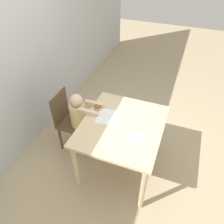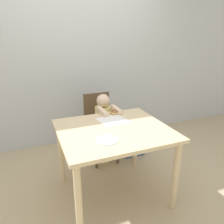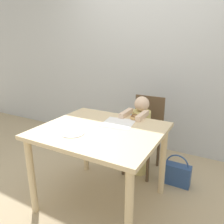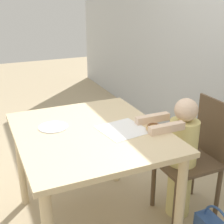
% 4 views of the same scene
% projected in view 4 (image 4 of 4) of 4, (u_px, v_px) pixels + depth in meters
% --- Properties ---
extents(dining_table, '(1.06, 0.93, 0.76)m').
position_uv_depth(dining_table, '(90.00, 145.00, 2.06)').
color(dining_table, beige).
rests_on(dining_table, ground_plane).
extents(chair, '(0.36, 0.45, 0.88)m').
position_uv_depth(chair, '(195.00, 158.00, 2.32)').
color(chair, brown).
rests_on(chair, ground_plane).
extents(child_figure, '(0.23, 0.44, 0.93)m').
position_uv_depth(child_figure, '(181.00, 157.00, 2.26)').
color(child_figure, '#E0D17F').
rests_on(child_figure, ground_plane).
extents(donut, '(0.11, 0.11, 0.04)m').
position_uv_depth(donut, '(154.00, 128.00, 2.01)').
color(donut, tan).
rests_on(donut, dining_table).
extents(napkin, '(0.32, 0.32, 0.00)m').
position_uv_depth(napkin, '(123.00, 129.00, 2.03)').
color(napkin, white).
rests_on(napkin, dining_table).
extents(plate, '(0.20, 0.20, 0.01)m').
position_uv_depth(plate, '(53.00, 127.00, 2.06)').
color(plate, white).
rests_on(plate, dining_table).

